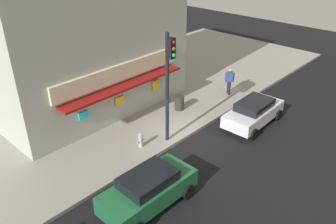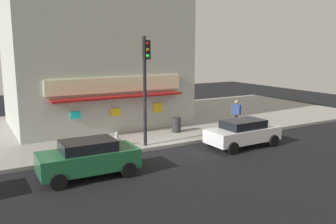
{
  "view_description": "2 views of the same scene",
  "coord_description": "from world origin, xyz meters",
  "px_view_note": "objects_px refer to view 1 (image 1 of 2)",
  "views": [
    {
      "loc": [
        -11.8,
        -9.68,
        9.85
      ],
      "look_at": [
        -0.8,
        0.55,
        1.75
      ],
      "focal_mm": 36.45,
      "sensor_mm": 36.0,
      "label": 1
    },
    {
      "loc": [
        -8.86,
        -15.87,
        5.27
      ],
      "look_at": [
        0.55,
        0.63,
        1.81
      ],
      "focal_mm": 38.19,
      "sensor_mm": 36.0,
      "label": 2
    }
  ],
  "objects_px": {
    "fire_hydrant": "(140,140)",
    "pedestrian": "(229,80)",
    "traffic_light": "(169,76)",
    "trash_can": "(179,103)",
    "parked_car_white": "(254,112)",
    "parked_car_green": "(148,189)"
  },
  "relations": [
    {
      "from": "trash_can",
      "to": "fire_hydrant",
      "type": "bearing_deg",
      "value": -164.24
    },
    {
      "from": "parked_car_white",
      "to": "parked_car_green",
      "type": "distance_m",
      "value": 8.56
    },
    {
      "from": "parked_car_green",
      "to": "pedestrian",
      "type": "bearing_deg",
      "value": 17.77
    },
    {
      "from": "trash_can",
      "to": "traffic_light",
      "type": "bearing_deg",
      "value": -147.84
    },
    {
      "from": "fire_hydrant",
      "to": "parked_car_green",
      "type": "height_order",
      "value": "parked_car_green"
    },
    {
      "from": "traffic_light",
      "to": "trash_can",
      "type": "distance_m",
      "value": 4.7
    },
    {
      "from": "trash_can",
      "to": "parked_car_green",
      "type": "bearing_deg",
      "value": -147.43
    },
    {
      "from": "fire_hydrant",
      "to": "parked_car_green",
      "type": "relative_size",
      "value": 0.19
    },
    {
      "from": "parked_car_white",
      "to": "parked_car_green",
      "type": "xyz_separation_m",
      "value": [
        -8.55,
        -0.33,
        0.04
      ]
    },
    {
      "from": "trash_can",
      "to": "pedestrian",
      "type": "height_order",
      "value": "pedestrian"
    },
    {
      "from": "trash_can",
      "to": "parked_car_white",
      "type": "height_order",
      "value": "parked_car_white"
    },
    {
      "from": "traffic_light",
      "to": "pedestrian",
      "type": "distance_m",
      "value": 7.37
    },
    {
      "from": "fire_hydrant",
      "to": "pedestrian",
      "type": "bearing_deg",
      "value": 2.09
    },
    {
      "from": "fire_hydrant",
      "to": "traffic_light",
      "type": "bearing_deg",
      "value": -24.64
    },
    {
      "from": "fire_hydrant",
      "to": "pedestrian",
      "type": "distance_m",
      "value": 8.25
    },
    {
      "from": "fire_hydrant",
      "to": "pedestrian",
      "type": "xyz_separation_m",
      "value": [
        8.22,
        0.3,
        0.62
      ]
    },
    {
      "from": "parked_car_white",
      "to": "parked_car_green",
      "type": "height_order",
      "value": "parked_car_green"
    },
    {
      "from": "traffic_light",
      "to": "fire_hydrant",
      "type": "xyz_separation_m",
      "value": [
        -1.38,
        0.63,
        -3.22
      ]
    },
    {
      "from": "traffic_light",
      "to": "trash_can",
      "type": "xyz_separation_m",
      "value": [
        2.96,
        1.86,
        -3.15
      ]
    },
    {
      "from": "trash_can",
      "to": "parked_car_green",
      "type": "distance_m",
      "value": 8.09
    },
    {
      "from": "traffic_light",
      "to": "parked_car_green",
      "type": "xyz_separation_m",
      "value": [
        -3.86,
        -2.49,
        -2.95
      ]
    },
    {
      "from": "fire_hydrant",
      "to": "parked_car_white",
      "type": "xyz_separation_m",
      "value": [
        6.08,
        -2.8,
        0.22
      ]
    }
  ]
}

